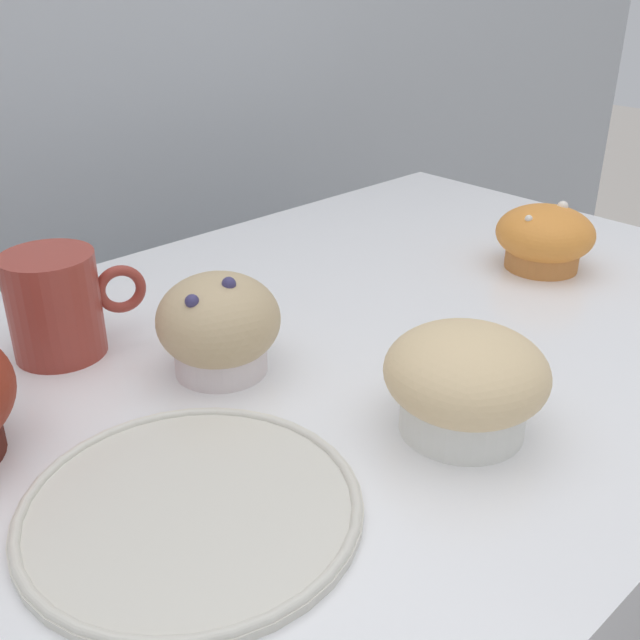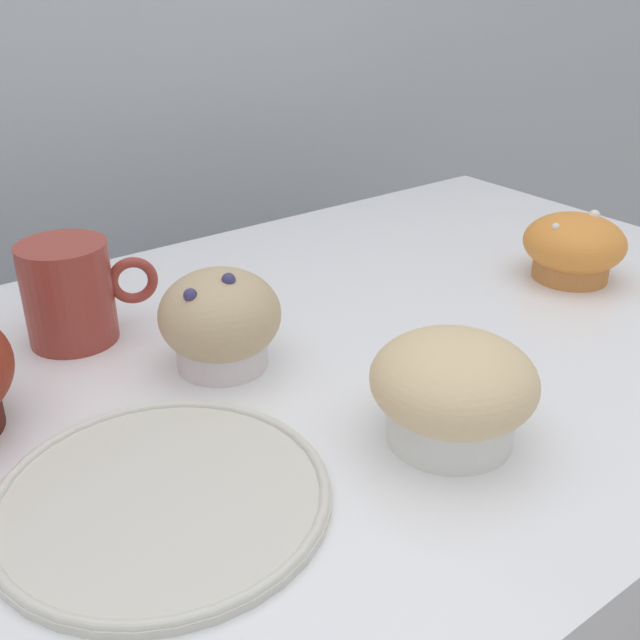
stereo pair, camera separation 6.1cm
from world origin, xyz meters
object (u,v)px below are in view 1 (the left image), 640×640
muffin_back_right (219,326)px  serving_plate (191,506)px  coffee_cup (56,303)px  muffin_front_left (465,381)px  muffin_front_center (544,238)px

muffin_back_right → serving_plate: muffin_back_right is taller
coffee_cup → muffin_front_left: bearing=-62.9°
muffin_front_left → serving_plate: bearing=162.9°
muffin_front_left → coffee_cup: size_ratio=1.03×
coffee_cup → muffin_back_right: bearing=-55.6°
coffee_cup → serving_plate: coffee_cup is taller
muffin_front_center → muffin_back_right: bearing=171.2°
coffee_cup → serving_plate: 0.26m
coffee_cup → serving_plate: (-0.04, -0.25, -0.04)m
muffin_back_right → coffee_cup: (-0.08, 0.12, 0.01)m
muffin_back_right → serving_plate: size_ratio=0.47×
muffin_back_right → muffin_front_left: (0.08, -0.19, -0.00)m
serving_plate → muffin_front_center: bearing=7.7°
coffee_cup → serving_plate: bearing=-98.7°
muffin_back_right → coffee_cup: 0.15m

